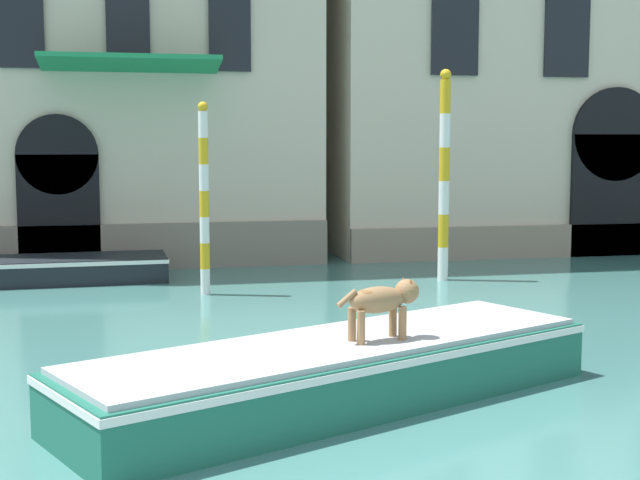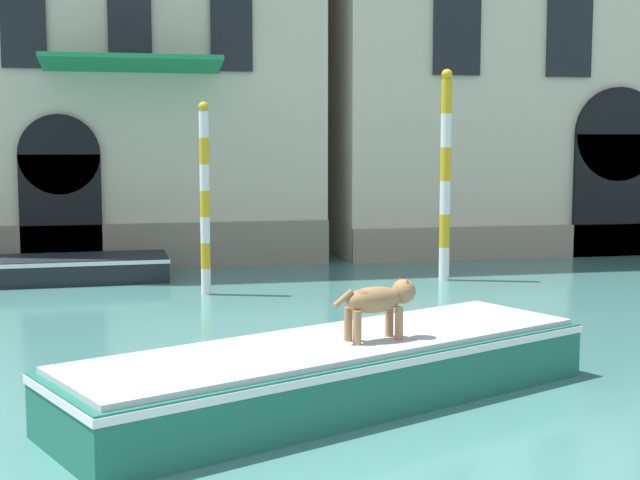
% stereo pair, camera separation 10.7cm
% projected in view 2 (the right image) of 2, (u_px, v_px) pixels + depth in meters
% --- Properties ---
extents(boat_foreground, '(6.48, 4.21, 0.71)m').
position_uv_depth(boat_foreground, '(335.00, 370.00, 9.84)').
color(boat_foreground, '#1E6651').
rests_on(boat_foreground, ground_plane).
extents(dog_on_deck, '(1.00, 0.46, 0.68)m').
position_uv_depth(dog_on_deck, '(380.00, 300.00, 9.78)').
color(dog_on_deck, '#997047').
rests_on(dog_on_deck, boat_foreground).
extents(boat_moored_near_palazzo, '(5.23, 1.79, 0.51)m').
position_uv_depth(boat_moored_near_palazzo, '(41.00, 269.00, 18.32)').
color(boat_moored_near_palazzo, black).
rests_on(boat_moored_near_palazzo, ground_plane).
extents(mooring_pole_0, '(0.19, 0.19, 3.63)m').
position_uv_depth(mooring_pole_0, '(205.00, 198.00, 16.70)').
color(mooring_pole_0, white).
rests_on(mooring_pole_0, ground_plane).
extents(mooring_pole_1, '(0.23, 0.23, 4.36)m').
position_uv_depth(mooring_pole_1, '(445.00, 175.00, 18.41)').
color(mooring_pole_1, white).
rests_on(mooring_pole_1, ground_plane).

